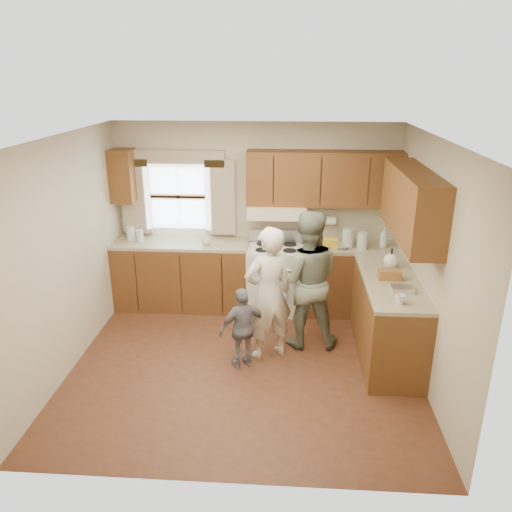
# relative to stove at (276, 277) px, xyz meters

# --- Properties ---
(room) EXTENTS (3.80, 3.80, 3.80)m
(room) POSITION_rel_stove_xyz_m (-0.30, -1.44, 0.78)
(room) COLOR #472616
(room) RESTS_ON ground
(kitchen_fixtures) EXTENTS (3.80, 2.25, 2.15)m
(kitchen_fixtures) POSITION_rel_stove_xyz_m (0.31, -0.36, 0.37)
(kitchen_fixtures) COLOR #3F220D
(kitchen_fixtures) RESTS_ON ground
(stove) EXTENTS (0.76, 0.67, 1.07)m
(stove) POSITION_rel_stove_xyz_m (0.00, 0.00, 0.00)
(stove) COLOR silver
(stove) RESTS_ON ground
(woman_left) EXTENTS (0.68, 0.59, 1.56)m
(woman_left) POSITION_rel_stove_xyz_m (-0.05, -1.24, 0.31)
(woman_left) COLOR beige
(woman_left) RESTS_ON ground
(woman_right) EXTENTS (0.84, 0.67, 1.66)m
(woman_right) POSITION_rel_stove_xyz_m (0.38, -0.92, 0.36)
(woman_right) COLOR #223725
(woman_right) RESTS_ON ground
(child) EXTENTS (0.59, 0.46, 0.93)m
(child) POSITION_rel_stove_xyz_m (-0.31, -1.47, 0.00)
(child) COLOR slate
(child) RESTS_ON ground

